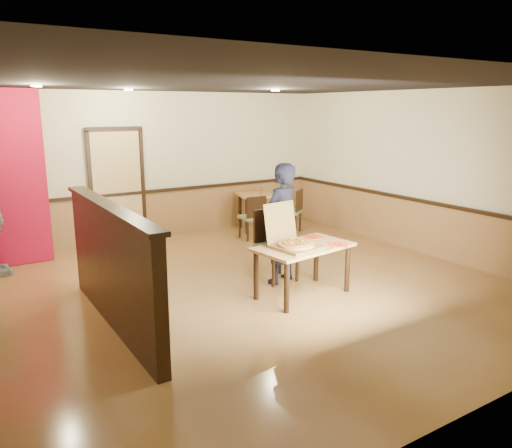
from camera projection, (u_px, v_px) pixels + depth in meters
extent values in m
plane|color=#A1753E|center=(252.00, 288.00, 7.07)|extent=(7.00, 7.00, 0.00)
plane|color=black|center=(251.00, 83.00, 6.43)|extent=(7.00, 7.00, 0.00)
plane|color=beige|center=(156.00, 166.00, 9.63)|extent=(7.00, 0.00, 7.00)
plane|color=beige|center=(425.00, 173.00, 8.57)|extent=(0.00, 7.00, 7.00)
cube|color=olive|center=(159.00, 214.00, 9.82)|extent=(7.00, 0.04, 0.90)
cube|color=black|center=(159.00, 191.00, 9.70)|extent=(7.00, 0.06, 0.06)
cube|color=olive|center=(419.00, 227.00, 8.76)|extent=(0.04, 7.00, 0.90)
cube|color=black|center=(421.00, 201.00, 8.65)|extent=(0.06, 7.00, 0.06)
cube|color=#D7B76E|center=(117.00, 187.00, 9.26)|extent=(0.90, 0.06, 2.10)
cube|color=black|center=(112.00, 268.00, 5.70)|extent=(0.14, 3.00, 1.40)
cube|color=black|center=(108.00, 206.00, 5.54)|extent=(0.20, 3.10, 0.05)
cylinder|color=beige|center=(36.00, 86.00, 6.73)|extent=(0.14, 0.14, 0.02)
cylinder|color=beige|center=(129.00, 90.00, 8.08)|extent=(0.14, 0.14, 0.02)
cylinder|color=beige|center=(275.00, 90.00, 8.40)|extent=(0.14, 0.14, 0.02)
cube|color=tan|center=(303.00, 247.00, 6.64)|extent=(1.40, 0.92, 0.04)
cylinder|color=black|center=(287.00, 287.00, 6.14)|extent=(0.07, 0.07, 0.66)
cylinder|color=black|center=(256.00, 275.00, 6.58)|extent=(0.07, 0.07, 0.66)
cylinder|color=black|center=(347.00, 269.00, 6.86)|extent=(0.07, 0.07, 0.66)
cylinder|color=black|center=(316.00, 259.00, 7.30)|extent=(0.07, 0.07, 0.66)
cube|color=olive|center=(277.00, 246.00, 7.29)|extent=(0.53, 0.53, 0.07)
cube|color=black|center=(268.00, 225.00, 7.41)|extent=(0.49, 0.06, 0.49)
cylinder|color=black|center=(273.00, 272.00, 7.07)|extent=(0.05, 0.05, 0.45)
cylinder|color=black|center=(257.00, 264.00, 7.41)|extent=(0.05, 0.05, 0.45)
cylinder|color=black|center=(297.00, 267.00, 7.29)|extent=(0.05, 0.05, 0.45)
cylinder|color=black|center=(280.00, 259.00, 7.64)|extent=(0.05, 0.05, 0.45)
cube|color=olive|center=(252.00, 217.00, 9.67)|extent=(0.46, 0.46, 0.06)
cube|color=black|center=(256.00, 207.00, 9.45)|extent=(0.41, 0.07, 0.41)
cylinder|color=black|center=(255.00, 226.00, 9.96)|extent=(0.04, 0.04, 0.37)
cylinder|color=black|center=(264.00, 230.00, 9.65)|extent=(0.04, 0.04, 0.37)
cylinder|color=black|center=(240.00, 228.00, 9.79)|extent=(0.04, 0.04, 0.37)
cylinder|color=black|center=(248.00, 232.00, 9.49)|extent=(0.04, 0.04, 0.37)
cube|color=olive|center=(289.00, 211.00, 10.13)|extent=(0.62, 0.62, 0.06)
cube|color=black|center=(299.00, 200.00, 10.01)|extent=(0.36, 0.29, 0.43)
cylinder|color=black|center=(283.00, 221.00, 10.42)|extent=(0.04, 0.04, 0.39)
cylinder|color=black|center=(300.00, 222.00, 10.30)|extent=(0.04, 0.04, 0.39)
cylinder|color=black|center=(278.00, 224.00, 10.08)|extent=(0.04, 0.04, 0.39)
cylinder|color=black|center=(295.00, 226.00, 9.96)|extent=(0.04, 0.04, 0.39)
cube|color=tan|center=(256.00, 195.00, 10.28)|extent=(0.88, 0.88, 0.04)
cylinder|color=black|center=(247.00, 216.00, 10.04)|extent=(0.07, 0.07, 0.72)
cylinder|color=black|center=(240.00, 211.00, 10.55)|extent=(0.07, 0.07, 0.72)
cylinder|color=black|center=(273.00, 215.00, 10.19)|extent=(0.07, 0.07, 0.72)
cylinder|color=black|center=(265.00, 210.00, 10.70)|extent=(0.07, 0.07, 0.72)
imported|color=black|center=(281.00, 224.00, 7.15)|extent=(0.74, 0.61, 1.74)
cube|color=brown|center=(296.00, 247.00, 6.49)|extent=(0.60, 0.60, 0.04)
cube|color=brown|center=(280.00, 222.00, 6.65)|extent=(0.54, 0.17, 0.52)
cylinder|color=#D18A4C|center=(296.00, 245.00, 6.48)|extent=(0.52, 0.52, 0.03)
cube|color=red|center=(338.00, 245.00, 6.67)|extent=(0.31, 0.31, 0.01)
cylinder|color=white|center=(337.00, 245.00, 6.65)|extent=(0.09, 0.19, 0.01)
cube|color=white|center=(340.00, 244.00, 6.68)|extent=(0.10, 0.20, 0.00)
cube|color=red|center=(313.00, 237.00, 7.07)|extent=(0.28, 0.28, 0.01)
cylinder|color=white|center=(312.00, 237.00, 7.05)|extent=(0.04, 0.21, 0.01)
cube|color=white|center=(315.00, 236.00, 7.08)|extent=(0.05, 0.22, 0.00)
cylinder|color=brown|center=(262.00, 191.00, 10.18)|extent=(0.07, 0.07, 0.16)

